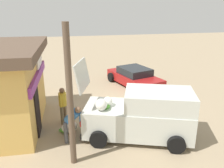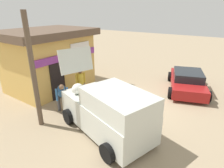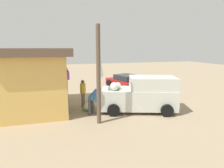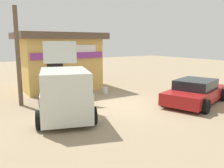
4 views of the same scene
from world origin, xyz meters
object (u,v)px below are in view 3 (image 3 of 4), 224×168
at_px(storefront_bar, 36,79).
at_px(delivery_van, 141,94).
at_px(parked_sedan, 127,82).
at_px(paint_bucket, 83,96).
at_px(unloaded_banana_pile, 89,107).
at_px(vendor_standing, 83,91).
at_px(customer_bending, 94,98).

relative_size(storefront_bar, delivery_van, 1.14).
height_order(parked_sedan, paint_bucket, parked_sedan).
bearing_deg(delivery_van, unloaded_banana_pile, 70.80).
bearing_deg(storefront_bar, unloaded_banana_pile, -110.45).
bearing_deg(delivery_van, paint_bucket, 36.67).
xyz_separation_m(vendor_standing, unloaded_banana_pile, (-0.87, -0.20, -0.75)).
xyz_separation_m(vendor_standing, paint_bucket, (1.81, -0.30, -0.77)).
height_order(vendor_standing, unloaded_banana_pile, vendor_standing).
xyz_separation_m(customer_bending, paint_bucket, (3.49, 0.02, -0.74)).
bearing_deg(parked_sedan, customer_bending, 144.21).
height_order(delivery_van, paint_bucket, delivery_van).
height_order(delivery_van, customer_bending, delivery_van).
bearing_deg(parked_sedan, unloaded_banana_pile, 139.49).
bearing_deg(storefront_bar, delivery_van, -109.83).
relative_size(storefront_bar, parked_sedan, 1.18).
distance_m(delivery_van, vendor_standing, 3.56).
xyz_separation_m(parked_sedan, customer_bending, (-6.01, 4.33, 0.37)).
relative_size(storefront_bar, customer_bending, 3.48).
bearing_deg(paint_bucket, vendor_standing, 170.57).
distance_m(unloaded_banana_pile, paint_bucket, 2.69).
distance_m(customer_bending, paint_bucket, 3.57).
relative_size(customer_bending, unloaded_banana_pile, 1.76).
height_order(unloaded_banana_pile, paint_bucket, unloaded_banana_pile).
xyz_separation_m(storefront_bar, vendor_standing, (-0.18, -2.64, -0.87)).
distance_m(vendor_standing, customer_bending, 1.71).
bearing_deg(storefront_bar, parked_sedan, -60.35).
bearing_deg(paint_bucket, customer_bending, -179.75).
bearing_deg(customer_bending, paint_bucket, 0.25).
distance_m(customer_bending, unloaded_banana_pile, 1.09).
distance_m(parked_sedan, vendor_standing, 6.37).
relative_size(delivery_van, unloaded_banana_pile, 5.38).
height_order(storefront_bar, parked_sedan, storefront_bar).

